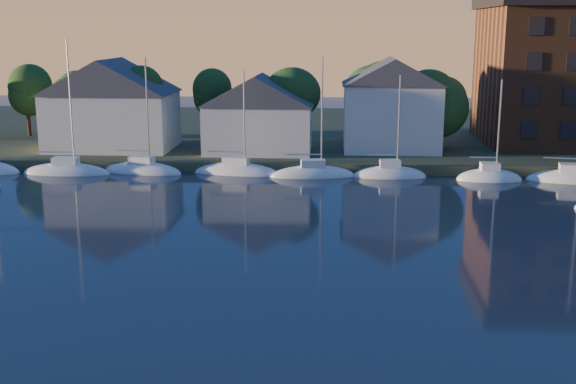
{
  "coord_description": "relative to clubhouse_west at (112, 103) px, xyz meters",
  "views": [
    {
      "loc": [
        1.75,
        -18.36,
        13.81
      ],
      "look_at": [
        -0.74,
        22.0,
        4.6
      ],
      "focal_mm": 45.0,
      "sensor_mm": 36.0,
      "label": 1
    }
  ],
  "objects": [
    {
      "name": "shoreline_land",
      "position": [
        22.0,
        17.0,
        -5.93
      ],
      "size": [
        160.0,
        50.0,
        2.0
      ],
      "primitive_type": "cube",
      "color": "#313C23",
      "rests_on": "ground"
    },
    {
      "name": "wooden_dock",
      "position": [
        22.0,
        -6.0,
        -5.93
      ],
      "size": [
        120.0,
        3.0,
        1.0
      ],
      "primitive_type": "cube",
      "color": "brown",
      "rests_on": "ground"
    },
    {
      "name": "clubhouse_west",
      "position": [
        0.0,
        0.0,
        0.0
      ],
      "size": [
        13.65,
        9.45,
        9.64
      ],
      "color": "white",
      "rests_on": "shoreline_land"
    },
    {
      "name": "clubhouse_centre",
      "position": [
        16.0,
        -1.0,
        -0.8
      ],
      "size": [
        11.55,
        8.4,
        8.08
      ],
      "color": "white",
      "rests_on": "shoreline_land"
    },
    {
      "name": "clubhouse_east",
      "position": [
        30.0,
        1.0,
        0.07
      ],
      "size": [
        10.5,
        8.4,
        9.8
      ],
      "color": "white",
      "rests_on": "shoreline_land"
    },
    {
      "name": "tree_line",
      "position": [
        24.0,
        5.0,
        1.24
      ],
      "size": [
        93.4,
        5.4,
        8.9
      ],
      "color": "#372219",
      "rests_on": "shoreline_land"
    },
    {
      "name": "moored_fleet",
      "position": [
        14.0,
        -9.0,
        -5.83
      ],
      "size": [
        71.5,
        2.4,
        12.05
      ],
      "color": "white",
      "rests_on": "ground"
    }
  ]
}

